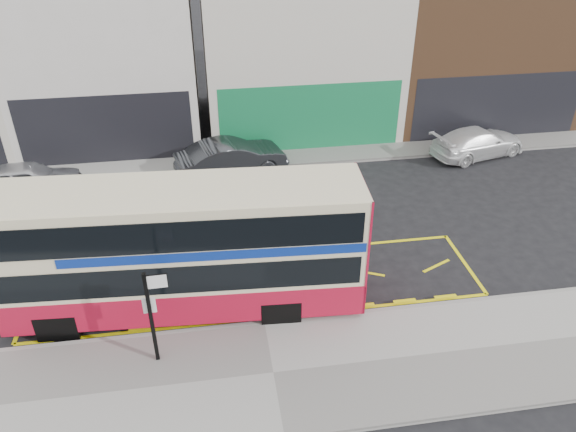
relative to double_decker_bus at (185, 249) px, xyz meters
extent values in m
plane|color=black|center=(2.08, -0.80, -2.13)|extent=(120.00, 120.00, 0.00)
cube|color=#999791|center=(2.08, -3.10, -2.05)|extent=(40.00, 4.00, 0.15)
cube|color=gray|center=(2.08, -1.18, -2.05)|extent=(40.00, 0.15, 0.15)
cube|color=#999791|center=(2.08, 10.20, -2.05)|extent=(50.00, 3.00, 0.15)
cube|color=silver|center=(-3.42, 14.20, 2.37)|extent=(8.00, 8.00, 9.00)
cube|color=black|center=(-3.42, 10.22, -0.53)|extent=(7.36, 0.06, 3.20)
cube|color=black|center=(-3.42, 10.24, -0.73)|extent=(5.60, 0.04, 2.00)
cube|color=beige|center=(5.58, 14.20, 2.12)|extent=(9.00, 8.00, 8.50)
cube|color=#157745|center=(5.58, 10.22, -0.53)|extent=(8.28, 0.06, 3.20)
cube|color=black|center=(5.58, 10.24, -0.73)|extent=(6.30, 0.04, 2.00)
cube|color=brown|center=(14.58, 14.20, 1.62)|extent=(9.00, 8.00, 7.50)
cube|color=black|center=(14.58, 10.22, -0.53)|extent=(8.28, 0.06, 3.20)
cube|color=black|center=(14.58, 10.24, -0.73)|extent=(6.30, 0.04, 2.00)
cube|color=beige|center=(-0.03, 0.00, 0.05)|extent=(10.21, 2.90, 3.72)
cube|color=#A90D28|center=(-0.03, 0.00, -1.30)|extent=(10.26, 2.94, 1.01)
cube|color=#A90D28|center=(4.98, -0.30, 0.05)|extent=(0.20, 2.33, 3.72)
cube|color=black|center=(-0.03, 0.00, -0.20)|extent=(9.81, 2.93, 0.87)
cube|color=black|center=(-0.03, 0.00, 1.18)|extent=(9.81, 2.93, 0.92)
cube|color=navy|center=(0.88, -0.05, 0.53)|extent=(8.20, 2.82, 0.28)
cube|color=black|center=(-5.05, 0.30, -0.43)|extent=(0.19, 2.11, 1.47)
cube|color=beige|center=(-0.03, 0.00, 1.86)|extent=(10.21, 2.80, 0.11)
cylinder|color=black|center=(-3.67, -0.81, -1.67)|extent=(0.93, 0.31, 0.92)
cylinder|color=black|center=(-3.54, 1.24, -1.67)|extent=(0.93, 0.31, 0.92)
cylinder|color=black|center=(2.56, -1.18, -1.67)|extent=(0.93, 0.31, 0.92)
cylinder|color=black|center=(2.68, 0.87, -1.67)|extent=(0.93, 0.31, 0.92)
cube|color=black|center=(-0.90, -2.15, -0.55)|extent=(0.10, 0.10, 2.86)
cube|color=white|center=(-0.61, -2.14, 0.60)|extent=(0.52, 0.06, 0.42)
cube|color=white|center=(-0.90, -2.09, -0.17)|extent=(0.33, 0.04, 0.48)
imported|color=silver|center=(-6.34, 7.88, -1.43)|extent=(4.19, 1.87, 1.40)
imported|color=#383A3E|center=(1.82, 8.41, -1.36)|extent=(4.95, 2.80, 1.54)
imported|color=white|center=(13.05, 8.59, -1.48)|extent=(4.82, 2.95, 1.30)
cylinder|color=#331D16|center=(9.24, 11.55, -1.20)|extent=(0.24, 0.24, 1.87)
camera|label=1|loc=(0.88, -13.24, 9.16)|focal=35.00mm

